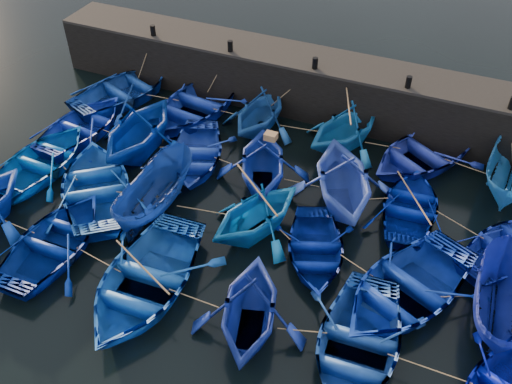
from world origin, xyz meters
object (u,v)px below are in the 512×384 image
at_px(boat_13, 43,160).
at_px(wooden_crate, 271,136).
at_px(boat_0, 125,89).
at_px(boat_8, 195,154).

relative_size(boat_13, wooden_crate, 10.89).
height_order(boat_0, wooden_crate, wooden_crate).
relative_size(boat_0, wooden_crate, 12.07).
bearing_deg(wooden_crate, boat_8, 177.24).
height_order(boat_0, boat_8, boat_0).
distance_m(boat_8, wooden_crate, 3.92).
distance_m(boat_8, boat_13, 6.15).
bearing_deg(boat_13, boat_0, -88.25).
bearing_deg(boat_13, boat_8, -150.03).
bearing_deg(boat_8, boat_13, -173.01).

